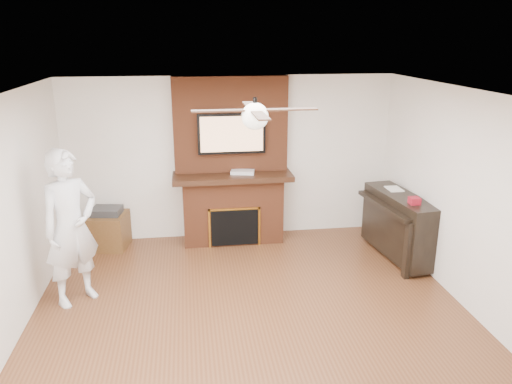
{
  "coord_description": "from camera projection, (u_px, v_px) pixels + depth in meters",
  "views": [
    {
      "loc": [
        -0.65,
        -4.71,
        3.06
      ],
      "look_at": [
        0.14,
        0.9,
        1.27
      ],
      "focal_mm": 35.0,
      "sensor_mm": 36.0,
      "label": 1
    }
  ],
  "objects": [
    {
      "name": "person",
      "position": [
        71.0,
        228.0,
        5.76
      ],
      "size": [
        0.82,
        0.79,
        1.87
      ],
      "primitive_type": "imported",
      "rotation": [
        0.0,
        0.0,
        0.72
      ],
      "color": "silver",
      "rests_on": "ground"
    },
    {
      "name": "fireplace",
      "position": [
        232.0,
        178.0,
        7.56
      ],
      "size": [
        1.78,
        0.64,
        2.5
      ],
      "color": "brown",
      "rests_on": "ground"
    },
    {
      "name": "candle_cream",
      "position": [
        239.0,
        239.0,
        7.67
      ],
      "size": [
        0.08,
        0.08,
        0.12
      ],
      "primitive_type": "cylinder",
      "color": "beige",
      "rests_on": "ground"
    },
    {
      "name": "side_table",
      "position": [
        108.0,
        229.0,
        7.46
      ],
      "size": [
        0.62,
        0.62,
        0.63
      ],
      "rotation": [
        0.0,
        0.0,
        -0.16
      ],
      "color": "#523317",
      "rests_on": "ground"
    },
    {
      "name": "candle_orange",
      "position": [
        221.0,
        241.0,
        7.58
      ],
      "size": [
        0.07,
        0.07,
        0.13
      ],
      "primitive_type": "cylinder",
      "color": "orange",
      "rests_on": "ground"
    },
    {
      "name": "room_shell",
      "position": [
        255.0,
        221.0,
        5.08
      ],
      "size": [
        5.36,
        5.86,
        2.86
      ],
      "color": "#512C17",
      "rests_on": "ground"
    },
    {
      "name": "candle_blue",
      "position": [
        241.0,
        240.0,
        7.7
      ],
      "size": [
        0.06,
        0.06,
        0.09
      ],
      "primitive_type": "cylinder",
      "color": "#334E9B",
      "rests_on": "ground"
    },
    {
      "name": "candle_green",
      "position": [
        237.0,
        241.0,
        7.64
      ],
      "size": [
        0.07,
        0.07,
        0.09
      ],
      "primitive_type": "cylinder",
      "color": "#34823D",
      "rests_on": "ground"
    },
    {
      "name": "piano",
      "position": [
        399.0,
        224.0,
        7.06
      ],
      "size": [
        0.69,
        1.47,
        1.02
      ],
      "rotation": [
        0.0,
        0.0,
        0.12
      ],
      "color": "black",
      "rests_on": "ground"
    },
    {
      "name": "ceiling_fan",
      "position": [
        255.0,
        115.0,
        4.76
      ],
      "size": [
        1.21,
        1.21,
        0.31
      ],
      "color": "black",
      "rests_on": "room_shell"
    },
    {
      "name": "cable_box",
      "position": [
        243.0,
        172.0,
        7.46
      ],
      "size": [
        0.38,
        0.26,
        0.05
      ],
      "primitive_type": "cube",
      "rotation": [
        0.0,
        0.0,
        -0.21
      ],
      "color": "silver",
      "rests_on": "fireplace"
    },
    {
      "name": "tv",
      "position": [
        232.0,
        134.0,
        7.31
      ],
      "size": [
        1.0,
        0.08,
        0.6
      ],
      "color": "black",
      "rests_on": "fireplace"
    }
  ]
}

